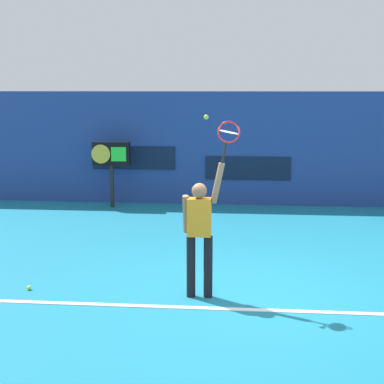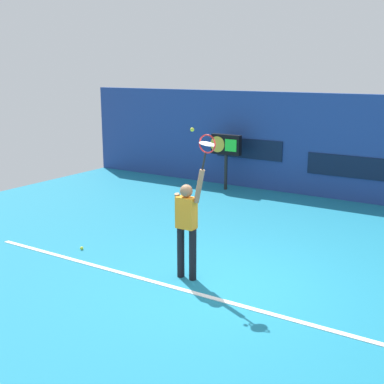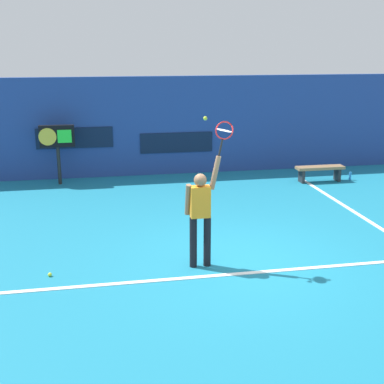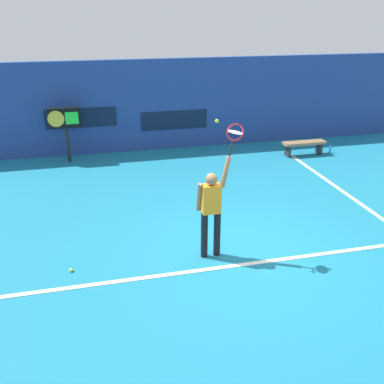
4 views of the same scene
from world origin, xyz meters
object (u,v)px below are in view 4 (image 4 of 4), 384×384
object	(u,v)px
scoreboard_clock	(65,120)
tennis_ball	(217,121)
tennis_player	(211,208)
spare_ball	(71,270)
court_bench	(304,145)
tennis_racket	(235,134)
water_bottle	(330,149)

from	to	relation	value
scoreboard_clock	tennis_ball	bearing A→B (deg)	-65.62
tennis_player	spare_ball	bearing A→B (deg)	179.07
court_bench	spare_ball	size ratio (longest dim) A/B	20.59
tennis_ball	court_bench	world-z (taller)	tennis_ball
tennis_player	spare_ball	distance (m)	2.77
tennis_racket	tennis_ball	bearing A→B (deg)	171.88
tennis_player	tennis_racket	size ratio (longest dim) A/B	3.18
tennis_racket	tennis_player	bearing A→B (deg)	179.39
tennis_racket	water_bottle	xyz separation A→B (m)	(5.16, 5.25, -2.26)
court_bench	spare_ball	world-z (taller)	court_bench
tennis_player	spare_ball	world-z (taller)	tennis_player
tennis_player	court_bench	world-z (taller)	tennis_player
tennis_player	spare_ball	xyz separation A→B (m)	(-2.60, 0.04, -0.98)
tennis_player	tennis_racket	xyz separation A→B (m)	(0.40, -0.00, 1.37)
tennis_player	tennis_racket	bearing A→B (deg)	-0.61
tennis_ball	spare_ball	size ratio (longest dim) A/B	1.00
tennis_racket	scoreboard_clock	bearing A→B (deg)	116.53
spare_ball	tennis_racket	bearing A→B (deg)	-0.88
tennis_ball	spare_ball	bearing A→B (deg)	179.96
tennis_racket	tennis_ball	xyz separation A→B (m)	(-0.31, 0.04, 0.24)
tennis_ball	court_bench	size ratio (longest dim) A/B	0.05
tennis_racket	water_bottle	bearing A→B (deg)	45.47
tennis_racket	water_bottle	world-z (taller)	tennis_racket
tennis_player	scoreboard_clock	world-z (taller)	tennis_player
tennis_ball	scoreboard_clock	size ratio (longest dim) A/B	0.04
court_bench	water_bottle	size ratio (longest dim) A/B	5.83
tennis_player	water_bottle	bearing A→B (deg)	43.33
court_bench	spare_ball	bearing A→B (deg)	-144.15
scoreboard_clock	water_bottle	distance (m)	8.48
tennis_player	court_bench	size ratio (longest dim) A/B	1.42
spare_ball	water_bottle	bearing A→B (deg)	32.53
tennis_racket	court_bench	xyz separation A→B (m)	(4.20, 5.25, -2.04)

